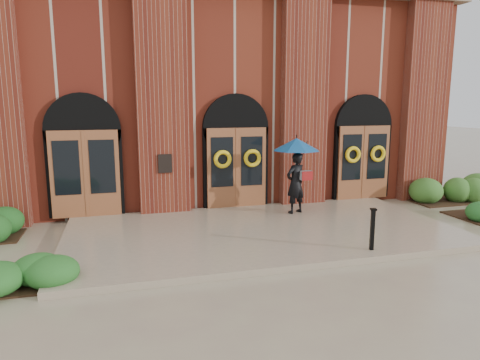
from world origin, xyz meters
name	(u,v)px	position (x,y,z in m)	size (l,w,h in m)	color
ground	(264,236)	(0.00, 0.00, 0.00)	(90.00, 90.00, 0.00)	gray
landing	(262,231)	(0.00, 0.15, 0.07)	(10.00, 5.30, 0.15)	gray
church_building	(200,101)	(0.00, 8.78, 3.50)	(16.20, 12.53, 7.00)	maroon
man_with_umbrella	(296,161)	(1.48, 1.46, 1.72)	(1.82, 1.82, 2.24)	black
metal_post	(372,228)	(1.83, -2.08, 0.65)	(0.16, 0.16, 0.95)	black
hedge_wall_right	(458,189)	(7.96, 2.07, 0.41)	(3.22, 1.29, 0.83)	#315E21
hedge_front_left	(40,267)	(-5.10, -1.51, 0.27)	(1.53, 1.31, 0.54)	#1F521C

